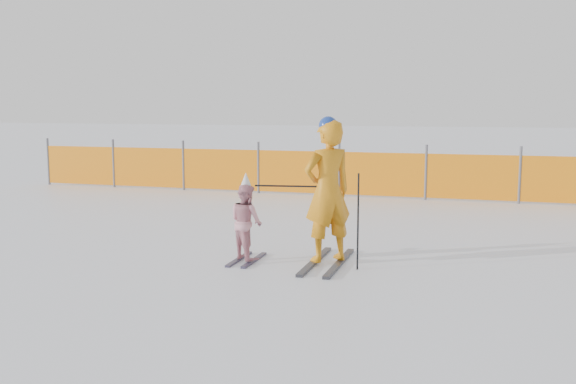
# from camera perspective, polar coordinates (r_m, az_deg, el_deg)

# --- Properties ---
(ground) EXTENTS (120.00, 120.00, 0.00)m
(ground) POSITION_cam_1_polar(r_m,az_deg,el_deg) (8.07, -1.02, -7.51)
(ground) COLOR white
(ground) RESTS_ON ground
(adult) EXTENTS (0.81, 1.61, 1.98)m
(adult) POSITION_cam_1_polar(r_m,az_deg,el_deg) (8.54, 3.55, 0.09)
(adult) COLOR black
(adult) RESTS_ON ground
(child) EXTENTS (0.64, 0.87, 1.22)m
(child) POSITION_cam_1_polar(r_m,az_deg,el_deg) (8.76, -3.74, -2.56)
(child) COLOR black
(child) RESTS_ON ground
(ski_poles) EXTENTS (1.44, 0.21, 1.26)m
(ski_poles) POSITION_cam_1_polar(r_m,az_deg,el_deg) (8.41, 3.60, -1.34)
(ski_poles) COLOR black
(ski_poles) RESTS_ON ground
(safety_fence) EXTENTS (14.19, 0.06, 1.25)m
(safety_fence) POSITION_cam_1_polar(r_m,az_deg,el_deg) (15.30, 1.16, 1.83)
(safety_fence) COLOR #595960
(safety_fence) RESTS_ON ground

